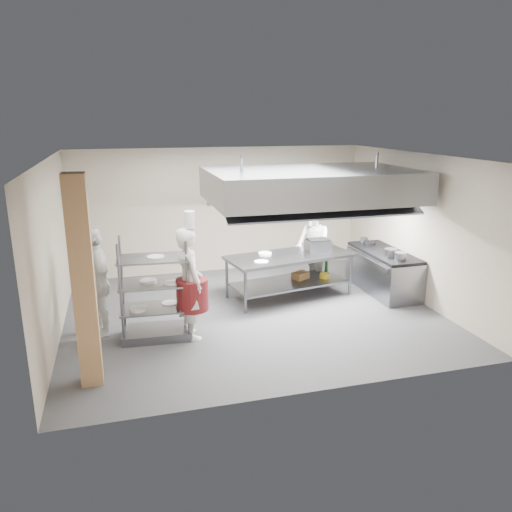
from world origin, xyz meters
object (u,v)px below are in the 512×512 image
object	(u,v)px
chef_plating	(96,282)
island	(289,276)
chef_line	(312,245)
griddle	(318,246)
pass_rack	(155,289)
cooking_range	(383,272)
stockpot	(391,253)
chef_head	(189,284)

from	to	relation	value
chef_plating	island	bearing A→B (deg)	86.07
chef_line	griddle	size ratio (longest dim) A/B	3.65
island	chef_line	xyz separation A→B (m)	(0.75, 0.60, 0.46)
pass_rack	cooking_range	bearing A→B (deg)	16.28
cooking_range	stockpot	world-z (taller)	stockpot
chef_plating	griddle	distance (m)	4.63
island	chef_head	distance (m)	2.78
island	stockpot	world-z (taller)	stockpot
island	pass_rack	bearing A→B (deg)	-165.64
chef_line	stockpot	xyz separation A→B (m)	(1.21, -1.29, 0.07)
cooking_range	chef_line	xyz separation A→B (m)	(-1.33, 0.83, 0.50)
chef_plating	stockpot	world-z (taller)	chef_plating
chef_head	stockpot	distance (m)	4.33
island	chef_head	world-z (taller)	chef_head
cooking_range	pass_rack	bearing A→B (deg)	-167.56
stockpot	island	bearing A→B (deg)	160.70
chef_head	chef_line	xyz separation A→B (m)	(3.05, 2.07, -0.06)
pass_rack	griddle	world-z (taller)	pass_rack
stockpot	griddle	bearing A→B (deg)	147.99
chef_line	island	bearing A→B (deg)	-58.91
pass_rack	chef_plating	xyz separation A→B (m)	(-0.95, 0.40, 0.08)
pass_rack	chef_line	size ratio (longest dim) A/B	0.96
island	chef_plating	distance (m)	3.97
pass_rack	chef_plating	bearing A→B (deg)	161.22
island	chef_line	world-z (taller)	chef_line
pass_rack	stockpot	bearing A→B (deg)	11.37
cooking_range	chef_plating	world-z (taller)	chef_plating
chef_head	stockpot	world-z (taller)	chef_head
cooking_range	chef_head	xyz separation A→B (m)	(-4.39, -1.24, 0.55)
island	pass_rack	world-z (taller)	pass_rack
chef_line	griddle	distance (m)	0.51
cooking_range	chef_head	distance (m)	4.59
island	chef_head	xyz separation A→B (m)	(-2.31, -1.47, 0.52)
griddle	island	bearing A→B (deg)	-169.63
cooking_range	griddle	distance (m)	1.57
island	pass_rack	distance (m)	3.20
island	cooking_range	distance (m)	2.09
stockpot	chef_plating	bearing A→B (deg)	-177.60
cooking_range	griddle	xyz separation A→B (m)	(-1.40, 0.34, 0.61)
pass_rack	island	bearing A→B (deg)	28.53
chef_plating	chef_line	bearing A→B (deg)	90.95
cooking_range	stockpot	size ratio (longest dim) A/B	7.82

